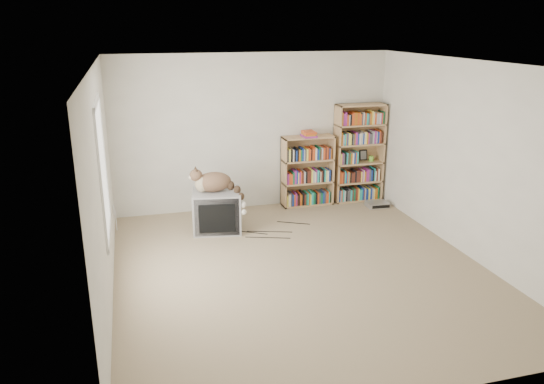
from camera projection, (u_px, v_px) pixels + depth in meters
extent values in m
cube|color=tan|center=(301.00, 269.00, 6.60)|extent=(4.50, 5.00, 0.01)
cube|color=white|center=(254.00, 132.00, 8.51)|extent=(4.50, 0.02, 2.50)
cube|color=white|center=(409.00, 260.00, 3.92)|extent=(4.50, 0.02, 2.50)
cube|color=white|center=(103.00, 188.00, 5.65)|extent=(0.02, 5.00, 2.50)
cube|color=white|center=(469.00, 160.00, 6.78)|extent=(0.02, 5.00, 2.50)
cube|color=white|center=(305.00, 64.00, 5.84)|extent=(4.50, 5.00, 0.02)
cube|color=white|center=(103.00, 169.00, 5.80)|extent=(0.02, 1.22, 1.52)
cube|color=#9E9DA0|center=(217.00, 210.00, 7.78)|extent=(0.78, 0.73, 0.60)
cube|color=black|center=(217.00, 217.00, 7.50)|extent=(0.63, 0.14, 0.55)
cube|color=black|center=(217.00, 219.00, 7.49)|extent=(0.51, 0.10, 0.42)
cube|color=black|center=(217.00, 208.00, 7.92)|extent=(0.46, 0.41, 0.36)
ellipsoid|color=#392317|center=(214.00, 182.00, 7.64)|extent=(0.52, 0.35, 0.28)
ellipsoid|color=#392317|center=(223.00, 182.00, 7.68)|extent=(0.24, 0.26, 0.21)
ellipsoid|color=#C0B38B|center=(202.00, 184.00, 7.58)|extent=(0.20, 0.20, 0.23)
ellipsoid|color=#392317|center=(196.00, 175.00, 7.53)|extent=(0.19, 0.18, 0.17)
sphere|color=beige|center=(191.00, 177.00, 7.52)|extent=(0.07, 0.07, 0.07)
cone|color=black|center=(196.00, 170.00, 7.47)|extent=(0.07, 0.08, 0.09)
cone|color=black|center=(195.00, 169.00, 7.56)|extent=(0.07, 0.08, 0.09)
cube|color=tan|center=(337.00, 155.00, 8.84)|extent=(0.02, 0.30, 1.66)
cube|color=tan|center=(380.00, 152.00, 9.04)|extent=(0.03, 0.30, 1.66)
cube|color=tan|center=(355.00, 151.00, 9.07)|extent=(0.83, 0.03, 1.66)
cube|color=tan|center=(361.00, 105.00, 8.69)|extent=(0.83, 0.30, 0.02)
cube|color=tan|center=(356.00, 199.00, 9.19)|extent=(0.83, 0.30, 0.03)
cube|color=tan|center=(357.00, 181.00, 9.09)|extent=(0.83, 0.30, 0.03)
cube|color=tan|center=(358.00, 163.00, 8.99)|extent=(0.83, 0.30, 0.02)
cube|color=tan|center=(359.00, 144.00, 8.89)|extent=(0.83, 0.30, 0.02)
cube|color=tan|center=(360.00, 125.00, 8.79)|extent=(0.83, 0.30, 0.02)
cube|color=#D2481C|center=(357.00, 193.00, 9.16)|extent=(0.75, 0.24, 0.19)
cube|color=navy|center=(358.00, 175.00, 9.06)|extent=(0.75, 0.24, 0.19)
cube|color=#11623C|center=(359.00, 156.00, 8.96)|extent=(0.75, 0.24, 0.19)
cube|color=#F1E3C7|center=(360.00, 138.00, 8.86)|extent=(0.75, 0.24, 0.19)
cube|color=black|center=(361.00, 118.00, 8.76)|extent=(0.75, 0.24, 0.19)
cube|color=tan|center=(284.00, 173.00, 8.69)|extent=(0.03, 0.30, 1.17)
cube|color=tan|center=(331.00, 169.00, 8.89)|extent=(0.02, 0.30, 1.17)
cube|color=tan|center=(305.00, 169.00, 8.92)|extent=(0.85, 0.03, 1.17)
cube|color=tan|center=(308.00, 137.00, 8.62)|extent=(0.85, 0.30, 0.02)
cube|color=tan|center=(307.00, 203.00, 8.96)|extent=(0.85, 0.30, 0.03)
cube|color=tan|center=(307.00, 182.00, 8.85)|extent=(0.85, 0.30, 0.03)
cube|color=tan|center=(308.00, 160.00, 8.73)|extent=(0.85, 0.30, 0.02)
cube|color=#D2481C|center=(307.00, 197.00, 8.93)|extent=(0.77, 0.24, 0.19)
cube|color=navy|center=(307.00, 176.00, 8.81)|extent=(0.77, 0.24, 0.19)
cube|color=#11623C|center=(308.00, 153.00, 8.70)|extent=(0.77, 0.24, 0.19)
cube|color=#D2481C|center=(309.00, 134.00, 8.56)|extent=(0.22, 0.28, 0.09)
cylinder|color=#7AC739|center=(371.00, 158.00, 9.03)|extent=(0.08, 0.08, 0.09)
cube|color=black|center=(363.00, 155.00, 9.09)|extent=(0.13, 0.05, 0.18)
cube|color=#ACADB1|center=(377.00, 204.00, 8.83)|extent=(0.37, 0.27, 0.08)
cube|color=silver|center=(114.00, 210.00, 7.73)|extent=(0.01, 0.08, 0.13)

